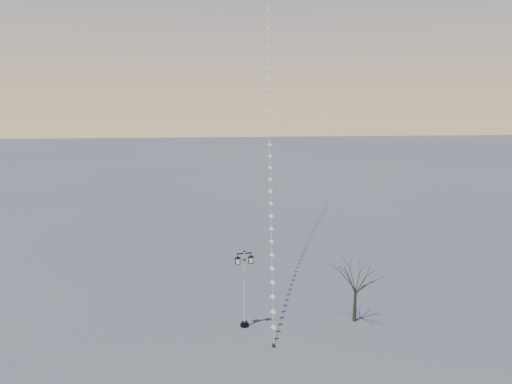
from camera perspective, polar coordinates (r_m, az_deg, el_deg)
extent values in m
plane|color=#535553|center=(31.62, -0.58, -16.91)|extent=(300.00, 300.00, 0.00)
cylinder|color=black|center=(33.34, -1.33, -15.19)|extent=(0.58, 0.58, 0.16)
cylinder|color=black|center=(33.27, -1.33, -14.95)|extent=(0.41, 0.41, 0.14)
cylinder|color=silver|center=(32.25, -1.35, -10.97)|extent=(0.13, 0.13, 4.84)
cylinder|color=black|center=(31.60, -1.37, -7.85)|extent=(0.21, 0.21, 0.06)
cube|color=black|center=(31.46, -1.37, -7.14)|extent=(0.98, 0.22, 0.06)
sphere|color=black|center=(31.42, -1.37, -6.93)|extent=(0.14, 0.14, 0.14)
pyramid|color=black|center=(31.42, -2.15, -7.47)|extent=(0.45, 0.45, 0.14)
cube|color=beige|center=(31.52, -2.14, -8.02)|extent=(0.27, 0.27, 0.35)
cube|color=black|center=(31.59, -2.14, -8.36)|extent=(0.31, 0.31, 0.04)
pyramid|color=black|center=(31.61, -0.60, -7.35)|extent=(0.45, 0.45, 0.14)
cube|color=beige|center=(31.71, -0.60, -7.90)|extent=(0.27, 0.27, 0.35)
cube|color=black|center=(31.78, -0.60, -8.23)|extent=(0.31, 0.31, 0.04)
cone|color=#342D23|center=(34.25, 11.42, -12.69)|extent=(0.27, 0.27, 2.31)
cylinder|color=black|center=(30.94, 2.07, -17.37)|extent=(0.20, 0.20, 0.20)
cylinder|color=black|center=(30.93, 2.07, -17.33)|extent=(0.03, 0.03, 0.25)
cone|color=#FA562C|center=(43.42, 1.52, 13.76)|extent=(0.08, 0.08, 0.28)
cylinder|color=white|center=(30.70, 2.07, -16.54)|extent=(0.02, 0.02, 0.81)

